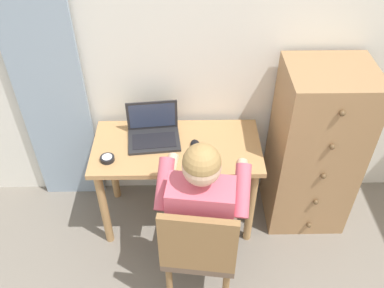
# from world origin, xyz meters

# --- Properties ---
(wall_back) EXTENTS (4.80, 0.05, 2.50)m
(wall_back) POSITION_xyz_m (0.00, 2.20, 1.25)
(wall_back) COLOR silver
(wall_back) RESTS_ON ground_plane
(curtain_panel) EXTENTS (0.47, 0.03, 2.29)m
(curtain_panel) POSITION_xyz_m (-1.15, 2.13, 1.14)
(curtain_panel) COLOR #8EA3B7
(curtain_panel) RESTS_ON ground_plane
(desk) EXTENTS (1.11, 0.55, 0.71)m
(desk) POSITION_xyz_m (-0.31, 1.86, 0.59)
(desk) COLOR tan
(desk) RESTS_ON ground_plane
(dresser) EXTENTS (0.55, 0.51, 1.25)m
(dresser) POSITION_xyz_m (0.63, 1.90, 0.63)
(dresser) COLOR #9E754C
(dresser) RESTS_ON ground_plane
(chair) EXTENTS (0.47, 0.45, 0.89)m
(chair) POSITION_xyz_m (-0.18, 1.21, 0.50)
(chair) COLOR brown
(chair) RESTS_ON ground_plane
(person_seated) EXTENTS (0.58, 0.62, 1.21)m
(person_seated) POSITION_xyz_m (-0.16, 1.39, 0.68)
(person_seated) COLOR #33384C
(person_seated) RESTS_ON ground_plane
(laptop) EXTENTS (0.36, 0.28, 0.24)m
(laptop) POSITION_xyz_m (-0.47, 1.94, 0.77)
(laptop) COLOR #232326
(laptop) RESTS_ON desk
(computer_mouse) EXTENTS (0.07, 0.11, 0.03)m
(computer_mouse) POSITION_xyz_m (-0.19, 1.85, 0.73)
(computer_mouse) COLOR black
(computer_mouse) RESTS_ON desk
(desk_clock) EXTENTS (0.09, 0.09, 0.03)m
(desk_clock) POSITION_xyz_m (-0.75, 1.72, 0.73)
(desk_clock) COLOR black
(desk_clock) RESTS_ON desk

